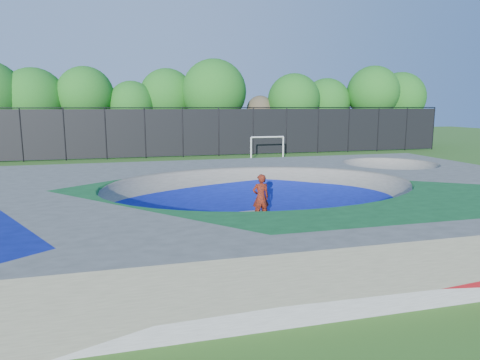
% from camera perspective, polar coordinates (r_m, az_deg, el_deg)
% --- Properties ---
extents(ground, '(120.00, 120.00, 0.00)m').
position_cam_1_polar(ground, '(15.25, 2.71, -5.96)').
color(ground, '#33661C').
rests_on(ground, ground).
extents(skate_deck, '(22.00, 14.00, 1.50)m').
position_cam_1_polar(skate_deck, '(15.06, 2.73, -3.21)').
color(skate_deck, gray).
rests_on(skate_deck, ground).
extents(skater, '(0.63, 0.42, 1.72)m').
position_cam_1_polar(skater, '(15.60, 2.78, -2.33)').
color(skater, '#B72C0E').
rests_on(skater, ground).
extents(skateboard, '(0.79, 0.25, 0.05)m').
position_cam_1_polar(skateboard, '(15.80, 2.75, -5.30)').
color(skateboard, black).
rests_on(skateboard, ground).
extents(soccer_goal, '(2.76, 0.12, 1.82)m').
position_cam_1_polar(soccer_goal, '(33.53, 3.67, 4.89)').
color(soccer_goal, silver).
rests_on(soccer_goal, ground).
extents(fence, '(48.09, 0.09, 4.04)m').
position_cam_1_polar(fence, '(35.32, -7.65, 6.44)').
color(fence, black).
rests_on(fence, ground).
extents(treeline, '(53.53, 7.43, 8.38)m').
position_cam_1_polar(treeline, '(40.35, -9.25, 10.92)').
color(treeline, '#433121').
rests_on(treeline, ground).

